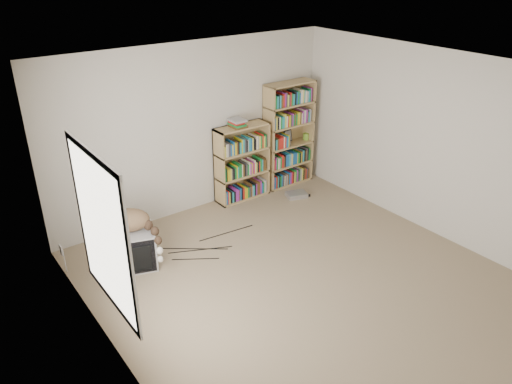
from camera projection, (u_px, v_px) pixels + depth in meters
floor at (306, 284)px, 5.96m from camera, size 4.50×5.00×0.01m
wall_back at (195, 129)px, 7.22m from camera, size 4.50×0.02×2.50m
wall_left at (113, 258)px, 4.21m from camera, size 0.02×5.00×2.50m
wall_right at (437, 146)px, 6.61m from camera, size 0.02×5.00×2.50m
ceiling at (317, 74)px, 4.86m from camera, size 4.50×5.00×0.02m
window at (103, 233)px, 4.29m from camera, size 0.02×1.22×1.52m
crt_tv at (132, 248)px, 6.22m from camera, size 0.69×0.66×0.49m
cat at (133, 224)px, 6.05m from camera, size 0.67×0.79×0.61m
bookcase_tall at (288, 137)px, 8.18m from camera, size 0.86×0.30×1.73m
bookcase_short at (241, 165)px, 7.81m from camera, size 0.88×0.30×1.20m
book_stack at (237, 123)px, 7.42m from camera, size 0.22×0.29×0.12m
green_mug at (305, 136)px, 8.40m from camera, size 0.10×0.10×0.11m
framed_print at (288, 136)px, 8.28m from camera, size 0.15×0.05×0.20m
dvd_player at (296, 195)px, 8.03m from camera, size 0.38×0.32×0.07m
wall_outlet at (61, 250)px, 6.03m from camera, size 0.01×0.08×0.13m
floor_cables at (217, 245)px, 6.74m from camera, size 1.20×0.70×0.01m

